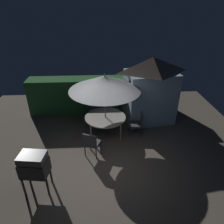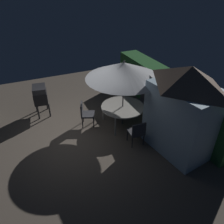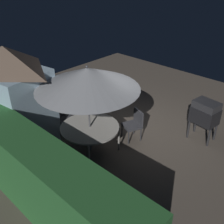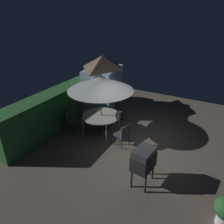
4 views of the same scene
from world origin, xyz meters
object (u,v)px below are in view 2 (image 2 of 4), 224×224
(patio_table, at_px, (123,107))
(chair_near_shed, at_px, (137,132))
(bbq_grill, at_px, (40,95))
(chair_toward_hedge, at_px, (85,113))
(patio_umbrella, at_px, (124,70))
(garden_shed, at_px, (184,110))
(chair_far_side, at_px, (143,100))

(patio_table, distance_m, chair_near_shed, 1.26)
(patio_table, distance_m, bbq_grill, 3.21)
(chair_toward_hedge, bearing_deg, patio_umbrella, 68.47)
(garden_shed, height_order, chair_toward_hedge, garden_shed)
(chair_near_shed, bearing_deg, patio_table, 175.00)
(patio_table, xyz_separation_m, chair_far_side, (-0.49, 1.18, -0.19))
(patio_umbrella, distance_m, chair_near_shed, 2.02)
(chair_near_shed, bearing_deg, patio_umbrella, 175.00)
(bbq_grill, bearing_deg, chair_toward_hedge, 42.69)
(garden_shed, xyz_separation_m, patio_table, (-1.88, -1.03, -0.68))
(garden_shed, distance_m, patio_table, 2.25)
(patio_umbrella, bearing_deg, chair_far_side, 112.53)
(patio_table, relative_size, patio_umbrella, 0.61)
(patio_umbrella, distance_m, bbq_grill, 3.45)
(garden_shed, height_order, chair_far_side, garden_shed)
(garden_shed, bearing_deg, chair_far_side, 176.43)
(patio_table, height_order, bbq_grill, bbq_grill)
(chair_toward_hedge, bearing_deg, chair_far_side, 89.93)
(patio_umbrella, bearing_deg, bbq_grill, -126.83)
(bbq_grill, distance_m, chair_toward_hedge, 1.97)
(bbq_grill, relative_size, chair_far_side, 1.33)
(garden_shed, height_order, bbq_grill, garden_shed)
(chair_far_side, bearing_deg, patio_table, -67.47)
(garden_shed, height_order, patio_umbrella, garden_shed)
(patio_table, xyz_separation_m, patio_umbrella, (-0.00, -0.00, 1.40))
(garden_shed, bearing_deg, bbq_grill, -136.60)
(bbq_grill, relative_size, chair_toward_hedge, 1.33)
(patio_umbrella, xyz_separation_m, bbq_grill, (-1.92, -2.57, -1.26))
(patio_umbrella, height_order, chair_far_side, patio_umbrella)
(garden_shed, xyz_separation_m, chair_toward_hedge, (-2.37, -2.28, -0.87))
(garden_shed, bearing_deg, chair_near_shed, -119.20)
(chair_near_shed, height_order, chair_far_side, same)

